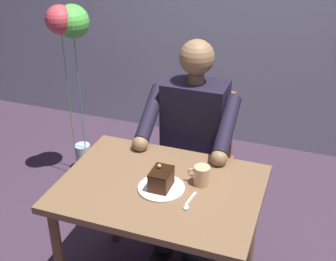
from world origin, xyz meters
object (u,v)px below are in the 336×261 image
(dining_table, at_px, (160,201))
(balloon_display, at_px, (70,43))
(chair, at_px, (198,155))
(seated_person, at_px, (190,146))
(cake_slice, at_px, (161,179))
(dessert_spoon, at_px, (188,203))
(coffee_cup, at_px, (202,175))

(dining_table, xyz_separation_m, balloon_display, (0.99, -0.91, 0.43))
(chair, bearing_deg, dining_table, 90.00)
(chair, bearing_deg, seated_person, 90.00)
(chair, distance_m, balloon_display, 1.16)
(dining_table, height_order, chair, chair)
(dining_table, bearing_deg, balloon_display, -42.39)
(chair, relative_size, balloon_display, 0.69)
(seated_person, distance_m, cake_slice, 0.54)
(dining_table, distance_m, balloon_display, 1.41)
(seated_person, relative_size, dessert_spoon, 8.92)
(seated_person, bearing_deg, dining_table, 90.00)
(seated_person, bearing_deg, chair, -90.00)
(chair, relative_size, dessert_spoon, 6.37)
(dessert_spoon, relative_size, balloon_display, 0.11)
(dining_table, distance_m, dessert_spoon, 0.22)
(chair, xyz_separation_m, balloon_display, (0.99, -0.23, 0.55))
(dessert_spoon, bearing_deg, seated_person, -73.87)
(cake_slice, bearing_deg, dining_table, -58.16)
(chair, height_order, balloon_display, balloon_display)
(chair, height_order, dessert_spoon, chair)
(dining_table, distance_m, seated_person, 0.50)
(chair, distance_m, dessert_spoon, 0.82)
(dining_table, distance_m, coffee_cup, 0.25)
(dining_table, height_order, seated_person, seated_person)
(dessert_spoon, xyz_separation_m, balloon_display, (1.16, -1.00, 0.33))
(coffee_cup, bearing_deg, seated_person, -66.56)
(cake_slice, height_order, dessert_spoon, cake_slice)
(chair, xyz_separation_m, dessert_spoon, (-0.17, 0.77, 0.22))
(dining_table, bearing_deg, chair, -90.00)
(seated_person, xyz_separation_m, balloon_display, (0.99, -0.40, 0.39))
(seated_person, bearing_deg, balloon_display, -22.15)
(chair, distance_m, coffee_cup, 0.68)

